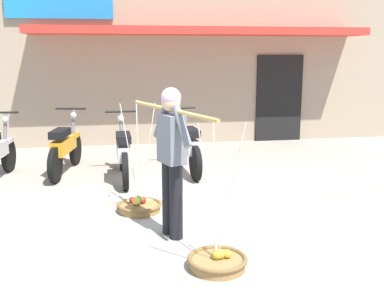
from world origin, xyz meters
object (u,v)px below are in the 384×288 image
at_px(motorcycle_second_in_row, 65,148).
at_px(fruit_basket_right_side, 217,261).
at_px(fruit_basket_left_side, 139,206).
at_px(motorcycle_end_of_row, 187,146).
at_px(motorcycle_third_in_row, 123,153).
at_px(fruit_vendor, 172,152).

bearing_deg(motorcycle_second_in_row, fruit_basket_right_side, -64.84).
xyz_separation_m(fruit_basket_left_side, motorcycle_end_of_row, (0.93, 1.92, 0.37)).
relative_size(fruit_basket_left_side, motorcycle_third_in_row, 0.80).
height_order(fruit_basket_left_side, motorcycle_second_in_row, fruit_basket_left_side).
relative_size(fruit_basket_left_side, motorcycle_end_of_row, 0.80).
height_order(fruit_vendor, motorcycle_end_of_row, fruit_vendor).
relative_size(motorcycle_third_in_row, motorcycle_end_of_row, 1.00).
height_order(fruit_vendor, motorcycle_third_in_row, fruit_vendor).
distance_m(motorcycle_third_in_row, motorcycle_end_of_row, 1.15).
distance_m(fruit_basket_right_side, motorcycle_third_in_row, 3.47).
bearing_deg(motorcycle_second_in_row, motorcycle_end_of_row, -6.17).
bearing_deg(motorcycle_end_of_row, motorcycle_third_in_row, -163.52).
distance_m(fruit_basket_right_side, motorcycle_second_in_row, 4.32).
xyz_separation_m(fruit_vendor, fruit_basket_right_side, (0.34, -0.87, -0.90)).
distance_m(fruit_vendor, motorcycle_third_in_row, 2.58).
bearing_deg(fruit_basket_right_side, fruit_vendor, 110.99).
bearing_deg(fruit_vendor, fruit_basket_left_side, 111.02).
height_order(fruit_basket_left_side, motorcycle_third_in_row, fruit_basket_left_side).
distance_m(fruit_vendor, fruit_basket_left_side, 1.30).
relative_size(fruit_basket_left_side, motorcycle_second_in_row, 0.80).
bearing_deg(fruit_basket_left_side, motorcycle_third_in_row, 96.31).
bearing_deg(fruit_basket_left_side, motorcycle_second_in_row, 118.34).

